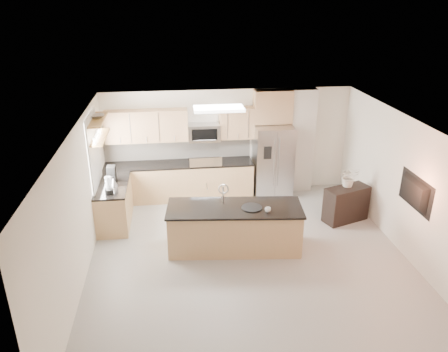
{
  "coord_description": "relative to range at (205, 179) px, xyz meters",
  "views": [
    {
      "loc": [
        -1.34,
        -6.9,
        4.7
      ],
      "look_at": [
        -0.33,
        1.3,
        1.22
      ],
      "focal_mm": 35.0,
      "sensor_mm": 36.0,
      "label": 1
    }
  ],
  "objects": [
    {
      "name": "floor",
      "position": [
        0.6,
        -2.92,
        -0.47
      ],
      "size": [
        6.5,
        6.5,
        0.0
      ],
      "primitive_type": "plane",
      "color": "gray",
      "rests_on": "ground"
    },
    {
      "name": "shelf_lower",
      "position": [
        -2.25,
        -0.97,
        1.48
      ],
      "size": [
        0.3,
        1.2,
        0.04
      ],
      "primitive_type": "cube",
      "color": "olive",
      "rests_on": "wall_left"
    },
    {
      "name": "shelf_upper",
      "position": [
        -2.25,
        -0.97,
        1.85
      ],
      "size": [
        0.3,
        1.2,
        0.04
      ],
      "primitive_type": "cube",
      "color": "olive",
      "rests_on": "wall_left"
    },
    {
      "name": "ceiling_fixture",
      "position": [
        0.2,
        -1.32,
        2.09
      ],
      "size": [
        1.0,
        0.5,
        0.06
      ],
      "primitive_type": "cube",
      "color": "white",
      "rests_on": "ceiling"
    },
    {
      "name": "ceiling",
      "position": [
        0.6,
        -2.92,
        2.13
      ],
      "size": [
        6.0,
        6.5,
        0.02
      ],
      "primitive_type": "cube",
      "color": "white",
      "rests_on": "wall_back"
    },
    {
      "name": "kettle",
      "position": [
        -2.02,
        -1.19,
        0.55
      ],
      "size": [
        0.18,
        0.18,
        0.22
      ],
      "color": "#A5A5A7",
      "rests_on": "left_counter"
    },
    {
      "name": "flower_vase",
      "position": [
        3.02,
        -1.51,
        0.66
      ],
      "size": [
        0.64,
        0.56,
        0.69
      ],
      "primitive_type": "imported",
      "rotation": [
        0.0,
        0.0,
        -0.04
      ],
      "color": "beige",
      "rests_on": "credenza"
    },
    {
      "name": "credenza",
      "position": [
        2.99,
        -1.59,
        -0.08
      ],
      "size": [
        1.07,
        0.72,
        0.79
      ],
      "primitive_type": "cube",
      "rotation": [
        0.0,
        0.0,
        0.34
      ],
      "color": "black",
      "rests_on": "floor"
    },
    {
      "name": "island",
      "position": [
        0.37,
        -2.42,
        -0.02
      ],
      "size": [
        2.68,
        1.19,
        1.32
      ],
      "rotation": [
        0.0,
        0.0,
        -0.1
      ],
      "color": "tan",
      "rests_on": "floor"
    },
    {
      "name": "wall_left",
      "position": [
        -2.4,
        -2.92,
        0.83
      ],
      "size": [
        0.02,
        6.5,
        2.6
      ],
      "primitive_type": "cube",
      "color": "silver",
      "rests_on": "floor"
    },
    {
      "name": "cup",
      "position": [
        0.96,
        -2.69,
        0.47
      ],
      "size": [
        0.13,
        0.13,
        0.09
      ],
      "primitive_type": "imported",
      "rotation": [
        0.0,
        0.0,
        -0.22
      ],
      "color": "white",
      "rests_on": "island"
    },
    {
      "name": "partition_column",
      "position": [
        2.42,
        0.18,
        0.83
      ],
      "size": [
        0.6,
        0.3,
        2.6
      ],
      "primitive_type": "cube",
      "color": "beige",
      "rests_on": "floor"
    },
    {
      "name": "wall_front",
      "position": [
        0.6,
        -6.17,
        0.83
      ],
      "size": [
        6.0,
        0.02,
        2.6
      ],
      "primitive_type": "cube",
      "color": "silver",
      "rests_on": "floor"
    },
    {
      "name": "coffee_maker",
      "position": [
        -2.09,
        -0.88,
        0.61
      ],
      "size": [
        0.18,
        0.22,
        0.33
      ],
      "color": "black",
      "rests_on": "left_counter"
    },
    {
      "name": "window",
      "position": [
        -2.38,
        -1.07,
        1.18
      ],
      "size": [
        0.04,
        1.15,
        1.65
      ],
      "color": "white",
      "rests_on": "wall_left"
    },
    {
      "name": "television",
      "position": [
        3.51,
        -3.12,
        0.88
      ],
      "size": [
        0.14,
        1.08,
        0.62
      ],
      "primitive_type": "imported",
      "rotation": [
        0.0,
        0.0,
        1.57
      ],
      "color": "black",
      "rests_on": "wall_right"
    },
    {
      "name": "blender",
      "position": [
        -2.08,
        -1.57,
        0.61
      ],
      "size": [
        0.16,
        0.16,
        0.38
      ],
      "color": "black",
      "rests_on": "left_counter"
    },
    {
      "name": "upper_cabinets",
      "position": [
        -0.7,
        0.16,
        1.35
      ],
      "size": [
        3.5,
        0.33,
        0.75
      ],
      "color": "tan",
      "rests_on": "wall_back"
    },
    {
      "name": "wall_back",
      "position": [
        0.6,
        0.33,
        0.83
      ],
      "size": [
        6.0,
        0.02,
        2.6
      ],
      "primitive_type": "cube",
      "color": "silver",
      "rests_on": "floor"
    },
    {
      "name": "wall_right",
      "position": [
        3.6,
        -2.92,
        0.83
      ],
      "size": [
        0.02,
        6.5,
        2.6
      ],
      "primitive_type": "cube",
      "color": "silver",
      "rests_on": "floor"
    },
    {
      "name": "left_counter",
      "position": [
        -2.07,
        -1.07,
        -0.01
      ],
      "size": [
        0.66,
        1.5,
        0.92
      ],
      "color": "tan",
      "rests_on": "floor"
    },
    {
      "name": "platter",
      "position": [
        0.69,
        -2.5,
        0.44
      ],
      "size": [
        0.52,
        0.52,
        0.02
      ],
      "primitive_type": "cylinder",
      "rotation": [
        0.0,
        0.0,
        -0.38
      ],
      "color": "black",
      "rests_on": "island"
    },
    {
      "name": "back_counter",
      "position": [
        -0.63,
        0.01,
        -0.0
      ],
      "size": [
        3.55,
        0.66,
        1.44
      ],
      "color": "tan",
      "rests_on": "floor"
    },
    {
      "name": "range",
      "position": [
        0.0,
        0.0,
        0.0
      ],
      "size": [
        0.76,
        0.64,
        1.14
      ],
      "color": "black",
      "rests_on": "floor"
    },
    {
      "name": "refrigerator",
      "position": [
        1.66,
        -0.05,
        0.42
      ],
      "size": [
        0.92,
        0.78,
        1.78
      ],
      "color": "#A5A5A7",
      "rests_on": "floor"
    },
    {
      "name": "bowl",
      "position": [
        -2.25,
        -0.91,
        1.91
      ],
      "size": [
        0.47,
        0.47,
        0.09
      ],
      "primitive_type": "imported",
      "rotation": [
        0.0,
        0.0,
        0.35
      ],
      "color": "#A5A5A7",
      "rests_on": "shelf_upper"
    },
    {
      "name": "microwave",
      "position": [
        0.0,
        0.12,
        1.16
      ],
      "size": [
        0.76,
        0.4,
        0.4
      ],
      "color": "#A5A5A7",
      "rests_on": "upper_cabinets"
    }
  ]
}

